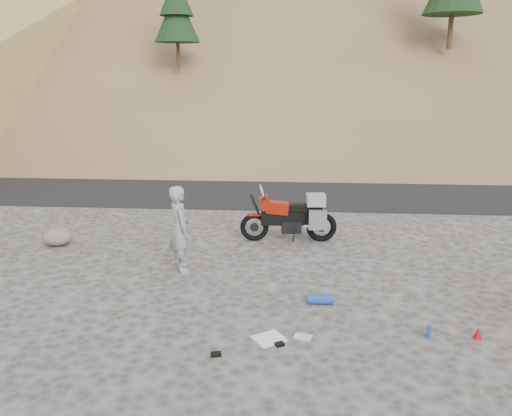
{
  "coord_description": "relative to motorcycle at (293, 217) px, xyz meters",
  "views": [
    {
      "loc": [
        1.15,
        -8.84,
        3.95
      ],
      "look_at": [
        0.34,
        2.11,
        1.0
      ],
      "focal_mm": 35.0,
      "sensor_mm": 36.0,
      "label": 1
    }
  ],
  "objects": [
    {
      "name": "ground",
      "position": [
        -1.19,
        -2.8,
        -0.6
      ],
      "size": [
        140.0,
        140.0,
        0.0
      ],
      "primitive_type": "plane",
      "color": "#3C3937",
      "rests_on": "ground"
    },
    {
      "name": "road",
      "position": [
        -1.19,
        6.2,
        -0.6
      ],
      "size": [
        120.0,
        7.0,
        0.05
      ],
      "primitive_type": "cube",
      "color": "black",
      "rests_on": "ground"
    },
    {
      "name": "motorcycle",
      "position": [
        0.0,
        0.0,
        0.0
      ],
      "size": [
        2.36,
        0.77,
        1.4
      ],
      "rotation": [
        0.0,
        0.0,
        0.07
      ],
      "color": "black",
      "rests_on": "ground"
    },
    {
      "name": "man",
      "position": [
        -2.31,
        -2.03,
        -0.6
      ],
      "size": [
        0.66,
        0.77,
        1.79
      ],
      "primitive_type": "imported",
      "rotation": [
        0.0,
        0.0,
        2.01
      ],
      "color": "gray",
      "rests_on": "ground"
    },
    {
      "name": "small_rock",
      "position": [
        -5.6,
        -0.72,
        -0.39
      ],
      "size": [
        0.79,
        0.74,
        0.42
      ],
      "rotation": [
        0.0,
        0.0,
        -0.17
      ],
      "color": "#5E5850",
      "rests_on": "ground"
    },
    {
      "name": "gear_white_cloth",
      "position": [
        -0.35,
        -4.74,
        -0.59
      ],
      "size": [
        0.6,
        0.58,
        0.01
      ],
      "primitive_type": "cube",
      "rotation": [
        0.0,
        0.0,
        0.59
      ],
      "color": "white",
      "rests_on": "ground"
    },
    {
      "name": "gear_blue_mat",
      "position": [
        0.5,
        -3.46,
        -0.51
      ],
      "size": [
        0.45,
        0.18,
        0.18
      ],
      "primitive_type": "cylinder",
      "rotation": [
        0.0,
        1.57,
        0.01
      ],
      "color": "#1A429C",
      "rests_on": "ground"
    },
    {
      "name": "gear_bottle",
      "position": [
        2.12,
        -4.51,
        -0.5
      ],
      "size": [
        0.08,
        0.08,
        0.2
      ],
      "primitive_type": "cylinder",
      "rotation": [
        0.0,
        0.0,
        0.17
      ],
      "color": "#1A429C",
      "rests_on": "ground"
    },
    {
      "name": "gear_funnel",
      "position": [
        2.87,
        -4.48,
        -0.51
      ],
      "size": [
        0.17,
        0.17,
        0.18
      ],
      "primitive_type": "cone",
      "rotation": [
        0.0,
        0.0,
        0.21
      ],
      "color": "#A80B0E",
      "rests_on": "ground"
    },
    {
      "name": "gear_glove_a",
      "position": [
        -1.09,
        -5.27,
        -0.58
      ],
      "size": [
        0.17,
        0.14,
        0.04
      ],
      "primitive_type": "cube",
      "rotation": [
        0.0,
        0.0,
        0.22
      ],
      "color": "black",
      "rests_on": "ground"
    },
    {
      "name": "gear_glove_b",
      "position": [
        -0.18,
        -4.92,
        -0.58
      ],
      "size": [
        0.17,
        0.15,
        0.04
      ],
      "primitive_type": "cube",
      "rotation": [
        0.0,
        0.0,
        0.51
      ],
      "color": "black",
      "rests_on": "ground"
    },
    {
      "name": "gear_blue_cloth",
      "position": [
        0.17,
        -4.65,
        -0.59
      ],
      "size": [
        0.32,
        0.27,
        0.01
      ],
      "primitive_type": "cube",
      "rotation": [
        0.0,
        0.0,
        -0.25
      ],
      "color": "#8FC1DD",
      "rests_on": "ground"
    }
  ]
}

